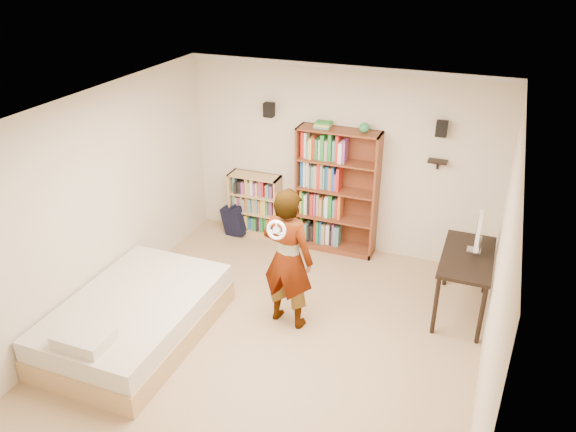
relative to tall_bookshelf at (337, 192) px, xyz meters
name	(u,v)px	position (x,y,z in m)	size (l,w,h in m)	color
ground	(274,341)	(-0.02, -2.33, -0.93)	(4.50, 5.00, 0.01)	tan
room_shell	(272,204)	(-0.02, -2.33, 0.84)	(4.52, 5.02, 2.71)	beige
crown_molding	(271,117)	(-0.02, -2.33, 1.74)	(4.50, 5.00, 0.06)	silver
speaker_left	(269,110)	(-1.07, 0.07, 1.07)	(0.14, 0.12, 0.20)	black
speaker_right	(442,129)	(1.33, 0.07, 1.07)	(0.14, 0.12, 0.20)	black
wall_shelf	(438,161)	(1.33, 0.08, 0.62)	(0.25, 0.16, 0.03)	black
tall_bookshelf	(337,192)	(0.00, 0.00, 0.00)	(1.17, 0.34, 1.85)	brown
low_bookshelf	(255,205)	(-1.30, 0.02, -0.43)	(0.79, 0.30, 0.98)	tan
computer_desk	(463,284)	(1.92, -0.95, -0.52)	(0.59, 1.19, 0.81)	black
imac	(477,234)	(1.97, -0.81, 0.11)	(0.09, 0.44, 0.44)	white
daybed	(135,314)	(-1.53, -2.82, -0.60)	(1.43, 2.20, 0.65)	beige
person	(288,259)	(-0.01, -1.91, -0.05)	(0.64, 0.42, 1.76)	black
wii_wheel	(276,230)	(-0.01, -2.23, 0.49)	(0.22, 0.22, 0.04)	white
navy_bag	(234,220)	(-1.60, -0.13, -0.69)	(0.35, 0.23, 0.48)	black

